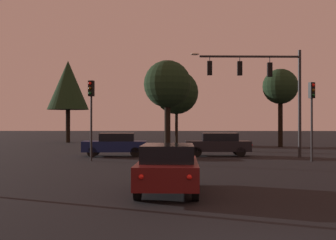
# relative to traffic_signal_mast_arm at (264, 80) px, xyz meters

# --- Properties ---
(ground_plane) EXTENTS (168.00, 168.00, 0.00)m
(ground_plane) POSITION_rel_traffic_signal_mast_arm_xyz_m (-4.19, 3.74, -4.92)
(ground_plane) COLOR black
(ground_plane) RESTS_ON ground
(traffic_signal_mast_arm) EXTENTS (7.07, 0.56, 6.84)m
(traffic_signal_mast_arm) POSITION_rel_traffic_signal_mast_arm_xyz_m (0.00, 0.00, 0.00)
(traffic_signal_mast_arm) COLOR #232326
(traffic_signal_mast_arm) RESTS_ON ground
(traffic_light_corner_left) EXTENTS (0.37, 0.39, 4.49)m
(traffic_light_corner_left) POSITION_rel_traffic_signal_mast_arm_xyz_m (2.07, -2.97, -1.74)
(traffic_light_corner_left) COLOR #232326
(traffic_light_corner_left) RESTS_ON ground
(traffic_light_corner_right) EXTENTS (0.36, 0.39, 4.62)m
(traffic_light_corner_right) POSITION_rel_traffic_signal_mast_arm_xyz_m (-10.50, -2.91, -1.66)
(traffic_light_corner_right) COLOR #232326
(traffic_light_corner_right) RESTS_ON ground
(car_nearside_lane) EXTENTS (1.92, 4.42, 1.52)m
(car_nearside_lane) POSITION_rel_traffic_signal_mast_arm_xyz_m (-5.90, -13.86, -4.12)
(car_nearside_lane) COLOR #4C0F0F
(car_nearside_lane) RESTS_ON ground
(car_crossing_left) EXTENTS (4.29, 2.01, 1.52)m
(car_crossing_left) POSITION_rel_traffic_signal_mast_arm_xyz_m (-9.59, 0.59, -4.12)
(car_crossing_left) COLOR #0F1947
(car_crossing_left) RESTS_ON ground
(car_crossing_right) EXTENTS (4.34, 1.73, 1.52)m
(car_crossing_right) POSITION_rel_traffic_signal_mast_arm_xyz_m (-2.84, 1.00, -4.12)
(car_crossing_right) COLOR black
(car_crossing_right) RESTS_ON ground
(tree_behind_sign) EXTENTS (4.56, 4.56, 9.09)m
(tree_behind_sign) POSITION_rel_traffic_signal_mast_arm_xyz_m (-17.57, 19.89, 1.43)
(tree_behind_sign) COLOR black
(tree_behind_sign) RESTS_ON ground
(tree_left_far) EXTENTS (4.53, 4.53, 7.61)m
(tree_left_far) POSITION_rel_traffic_signal_mast_arm_xyz_m (-5.55, 16.85, 0.42)
(tree_left_far) COLOR black
(tree_left_far) RESTS_ON ground
(tree_center_horizon) EXTENTS (3.91, 3.91, 7.36)m
(tree_center_horizon) POSITION_rel_traffic_signal_mast_arm_xyz_m (-6.32, 7.96, 0.43)
(tree_center_horizon) COLOR black
(tree_center_horizon) RESTS_ON ground
(tree_right_cluster) EXTENTS (3.22, 3.22, 7.12)m
(tree_right_cluster) POSITION_rel_traffic_signal_mast_arm_xyz_m (3.91, 11.81, 0.52)
(tree_right_cluster) COLOR black
(tree_right_cluster) RESTS_ON ground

